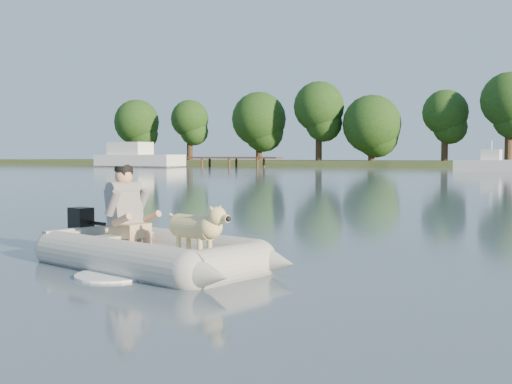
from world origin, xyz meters
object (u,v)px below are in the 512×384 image
at_px(cabin_cruiser, 139,155).
at_px(motorboat, 495,157).
at_px(dinghy, 156,222).
at_px(dog, 194,231).
at_px(dock, 197,162).
at_px(man, 125,204).

distance_m(cabin_cruiser, motorboat, 33.89).
distance_m(dinghy, cabin_cruiser, 57.97).
height_order(dinghy, dog, dinghy).
relative_size(dock, man, 18.79).
bearing_deg(motorboat, dog, -83.06).
relative_size(dock, cabin_cruiser, 1.87).
bearing_deg(dock, motorboat, -16.59).
bearing_deg(dinghy, cabin_cruiser, 141.14).
bearing_deg(cabin_cruiser, dinghy, -50.78).
bearing_deg(cabin_cruiser, dog, -50.39).
xyz_separation_m(dinghy, dog, (0.56, -0.14, -0.06)).
relative_size(dock, dinghy, 4.12).
xyz_separation_m(dog, cabin_cruiser, (-31.31, 49.28, 0.80)).
bearing_deg(man, cabin_cruiser, 140.79).
height_order(dinghy, motorboat, motorboat).
height_order(dock, dog, dock).
bearing_deg(dog, cabin_cruiser, 141.53).
relative_size(dinghy, dog, 5.28).
bearing_deg(cabin_cruiser, man, -51.13).
relative_size(dinghy, motorboat, 0.77).
xyz_separation_m(dock, man, (25.48, -52.40, 0.17)).
bearing_deg(man, dock, 135.03).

